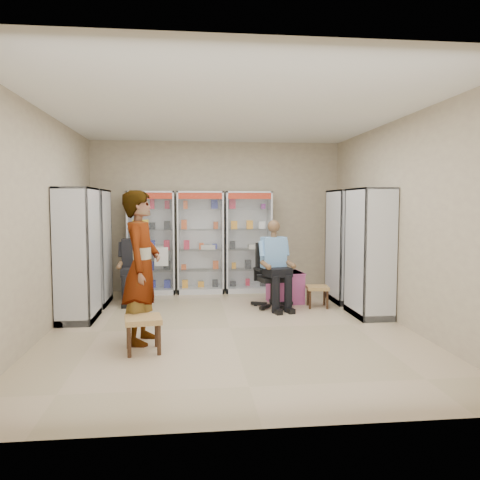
{
  "coord_description": "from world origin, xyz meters",
  "views": [
    {
      "loc": [
        -0.56,
        -6.49,
        1.76
      ],
      "look_at": [
        0.22,
        0.7,
        1.2
      ],
      "focal_mm": 35.0,
      "sensor_mm": 36.0,
      "label": 1
    }
  ],
  "objects": [
    {
      "name": "floor",
      "position": [
        0.0,
        0.0,
        0.0
      ],
      "size": [
        6.0,
        6.0,
        0.0
      ],
      "primitive_type": "plane",
      "color": "tan",
      "rests_on": "ground"
    },
    {
      "name": "room_shell",
      "position": [
        0.0,
        0.0,
        1.97
      ],
      "size": [
        5.02,
        6.02,
        3.01
      ],
      "color": "tan",
      "rests_on": "ground"
    },
    {
      "name": "cabinet_back_left",
      "position": [
        -1.3,
        2.73,
        1.0
      ],
      "size": [
        0.9,
        0.5,
        2.0
      ],
      "primitive_type": "cube",
      "color": "#A2A5A8",
      "rests_on": "floor"
    },
    {
      "name": "cabinet_back_mid",
      "position": [
        -0.35,
        2.73,
        1.0
      ],
      "size": [
        0.9,
        0.5,
        2.0
      ],
      "primitive_type": "cube",
      "color": "#ADB0B5",
      "rests_on": "floor"
    },
    {
      "name": "cabinet_back_right",
      "position": [
        0.6,
        2.73,
        1.0
      ],
      "size": [
        0.9,
        0.5,
        2.0
      ],
      "primitive_type": "cube",
      "color": "#A2A4A9",
      "rests_on": "floor"
    },
    {
      "name": "cabinet_right_far",
      "position": [
        2.23,
        1.6,
        1.0
      ],
      "size": [
        0.9,
        0.5,
        2.0
      ],
      "primitive_type": "cube",
      "rotation": [
        0.0,
        0.0,
        1.57
      ],
      "color": "#B5B7BD",
      "rests_on": "floor"
    },
    {
      "name": "cabinet_right_near",
      "position": [
        2.23,
        0.5,
        1.0
      ],
      "size": [
        0.9,
        0.5,
        2.0
      ],
      "primitive_type": "cube",
      "rotation": [
        0.0,
        0.0,
        1.57
      ],
      "color": "silver",
      "rests_on": "floor"
    },
    {
      "name": "cabinet_left_far",
      "position": [
        -2.23,
        1.8,
        1.0
      ],
      "size": [
        0.9,
        0.5,
        2.0
      ],
      "primitive_type": "cube",
      "rotation": [
        0.0,
        0.0,
        -1.57
      ],
      "color": "#B4B7BC",
      "rests_on": "floor"
    },
    {
      "name": "cabinet_left_near",
      "position": [
        -2.23,
        0.7,
        1.0
      ],
      "size": [
        0.9,
        0.5,
        2.0
      ],
      "primitive_type": "cube",
      "rotation": [
        0.0,
        0.0,
        -1.57
      ],
      "color": "#A3A6AA",
      "rests_on": "floor"
    },
    {
      "name": "wooden_chair",
      "position": [
        -1.55,
        2.0,
        0.47
      ],
      "size": [
        0.42,
        0.42,
        0.94
      ],
      "primitive_type": "cube",
      "color": "black",
      "rests_on": "floor"
    },
    {
      "name": "seated_customer",
      "position": [
        -1.55,
        1.95,
        0.67
      ],
      "size": [
        0.44,
        0.6,
        1.34
      ],
      "primitive_type": null,
      "color": "black",
      "rests_on": "floor"
    },
    {
      "name": "office_chair",
      "position": [
        0.84,
        1.27,
        0.55
      ],
      "size": [
        0.71,
        0.71,
        1.09
      ],
      "primitive_type": "cube",
      "rotation": [
        0.0,
        0.0,
        0.22
      ],
      "color": "black",
      "rests_on": "floor"
    },
    {
      "name": "seated_shopkeeper",
      "position": [
        0.84,
        1.22,
        0.7
      ],
      "size": [
        0.59,
        0.72,
        1.39
      ],
      "primitive_type": null,
      "rotation": [
        0.0,
        0.0,
        0.22
      ],
      "color": "#6B9DD3",
      "rests_on": "floor"
    },
    {
      "name": "pink_trunk",
      "position": [
        1.13,
        1.62,
        0.27
      ],
      "size": [
        0.62,
        0.6,
        0.55
      ],
      "primitive_type": "cube",
      "rotation": [
        0.0,
        0.0,
        0.09
      ],
      "color": "#B94A7E",
      "rests_on": "floor"
    },
    {
      "name": "tea_glass",
      "position": [
        1.12,
        1.58,
        0.59
      ],
      "size": [
        0.07,
        0.07,
        0.1
      ],
      "primitive_type": "cylinder",
      "color": "#532507",
      "rests_on": "pink_trunk"
    },
    {
      "name": "woven_stool_a",
      "position": [
        1.6,
        1.17,
        0.18
      ],
      "size": [
        0.4,
        0.4,
        0.36
      ],
      "primitive_type": "cube",
      "rotation": [
        0.0,
        0.0,
        -0.12
      ],
      "color": "olive",
      "rests_on": "floor"
    },
    {
      "name": "woven_stool_b",
      "position": [
        -1.12,
        -0.96,
        0.21
      ],
      "size": [
        0.48,
        0.48,
        0.42
      ],
      "primitive_type": "cube",
      "rotation": [
        0.0,
        0.0,
        0.15
      ],
      "color": "olive",
      "rests_on": "floor"
    },
    {
      "name": "standing_man",
      "position": [
        -1.16,
        -0.55,
        0.96
      ],
      "size": [
        0.58,
        0.77,
        1.93
      ],
      "primitive_type": "imported",
      "rotation": [
        0.0,
        0.0,
        1.4
      ],
      "color": "gray",
      "rests_on": "floor"
    }
  ]
}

